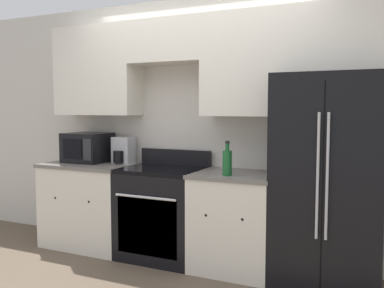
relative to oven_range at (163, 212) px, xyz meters
name	(u,v)px	position (x,y,z in m)	size (l,w,h in m)	color
ground_plane	(177,273)	(0.32, -0.31, -0.45)	(12.00, 12.00, 0.00)	brown
wall_back	(205,101)	(0.34, 0.27, 1.11)	(8.00, 0.39, 2.60)	beige
lower_cabinets_left	(91,204)	(-0.88, 0.00, 0.00)	(0.99, 0.64, 0.90)	silver
lower_cabinets_right	(236,221)	(0.77, 0.00, 0.00)	(0.76, 0.64, 0.90)	silver
oven_range	(163,212)	(0.00, 0.00, 0.00)	(0.80, 0.65, 1.06)	black
refrigerator	(329,180)	(1.57, 0.06, 0.43)	(0.87, 0.77, 1.77)	black
microwave	(88,147)	(-0.98, 0.08, 0.60)	(0.45, 0.41, 0.32)	black
bottle	(227,162)	(0.74, -0.16, 0.56)	(0.08, 0.08, 0.30)	#195928
coffee_maker	(123,151)	(-0.57, 0.16, 0.57)	(0.21, 0.23, 0.28)	#B7B7BC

